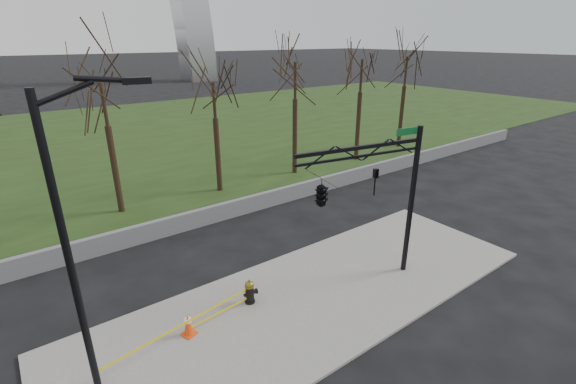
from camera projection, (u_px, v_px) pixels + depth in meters
ground at (315, 297)px, 14.56m from camera, size 500.00×500.00×0.00m
sidewalk at (315, 296)px, 14.55m from camera, size 18.00×6.00×0.10m
grass_strip at (107, 139)px, 36.99m from camera, size 120.00×40.00×0.06m
guardrail at (214, 214)px, 20.38m from camera, size 60.00×0.30×0.90m
tree_row at (167, 133)px, 21.73m from camera, size 44.76×4.00×8.05m
fire_hydrant at (250, 292)px, 14.01m from camera, size 0.57×0.37×0.92m
traffic_cone at (188, 324)px, 12.48m from camera, size 0.51×0.51×0.77m
street_light at (75, 235)px, 9.06m from camera, size 2.36×0.70×8.21m
traffic_signal_mast at (341, 189)px, 13.37m from camera, size 5.03×2.54×6.00m
caution_tape at (196, 320)px, 12.54m from camera, size 5.24×0.82×0.46m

